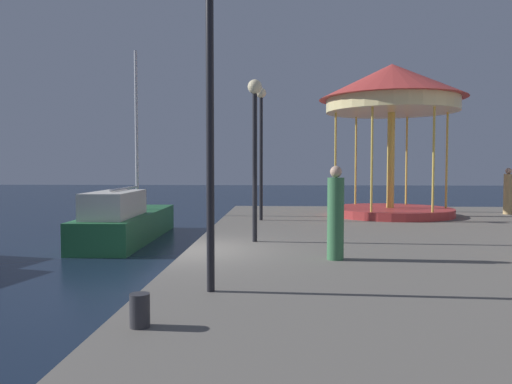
{
  "coord_description": "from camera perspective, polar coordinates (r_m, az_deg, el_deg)",
  "views": [
    {
      "loc": [
        2.13,
        -11.17,
        2.7
      ],
      "look_at": [
        1.4,
        3.95,
        1.92
      ],
      "focal_mm": 34.77,
      "sensor_mm": 36.0,
      "label": 1
    }
  ],
  "objects": [
    {
      "name": "lamp_post_mid_promenade",
      "position": [
        12.47,
        -0.14,
        7.1
      ],
      "size": [
        0.36,
        0.36,
        4.07
      ],
      "color": "black",
      "rests_on": "quay_dock"
    },
    {
      "name": "quay_dock",
      "position": [
        12.32,
        25.15,
        -8.09
      ],
      "size": [
        13.56,
        25.07,
        0.8
      ],
      "primitive_type": "cube",
      "color": "slate",
      "rests_on": "ground"
    },
    {
      "name": "bollard_north",
      "position": [
        6.18,
        -13.23,
        -13.11
      ],
      "size": [
        0.24,
        0.24,
        0.4
      ],
      "primitive_type": "cylinder",
      "color": "#2D2D33",
      "rests_on": "quay_dock"
    },
    {
      "name": "lamp_post_near_edge",
      "position": [
        7.6,
        -5.33,
        12.76
      ],
      "size": [
        0.36,
        0.36,
        4.74
      ],
      "color": "black",
      "rests_on": "quay_dock"
    },
    {
      "name": "carousel",
      "position": [
        19.96,
        15.33,
        9.98
      ],
      "size": [
        5.54,
        5.54,
        5.81
      ],
      "color": "#B23333",
      "rests_on": "quay_dock"
    },
    {
      "name": "sailboat_green",
      "position": [
        18.53,
        -14.74,
        -3.29
      ],
      "size": [
        2.1,
        7.38,
        7.18
      ],
      "color": "#236638",
      "rests_on": "ground"
    },
    {
      "name": "person_mid_promenade",
      "position": [
        10.22,
        9.14,
        -2.7
      ],
      "size": [
        0.34,
        0.34,
        1.91
      ],
      "color": "#387247",
      "rests_on": "quay_dock"
    },
    {
      "name": "person_far_corner",
      "position": [
        22.07,
        27.01,
        -0.05
      ],
      "size": [
        0.34,
        0.34,
        1.85
      ],
      "color": "tan",
      "rests_on": "quay_dock"
    },
    {
      "name": "ground_plane",
      "position": [
        11.69,
        -7.95,
        -10.43
      ],
      "size": [
        120.0,
        120.0,
        0.0
      ],
      "primitive_type": "plane",
      "color": "#162338"
    },
    {
      "name": "lamp_post_far_end",
      "position": [
        17.5,
        0.59,
        7.04
      ],
      "size": [
        0.36,
        0.36,
        4.65
      ],
      "color": "black",
      "rests_on": "quay_dock"
    }
  ]
}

